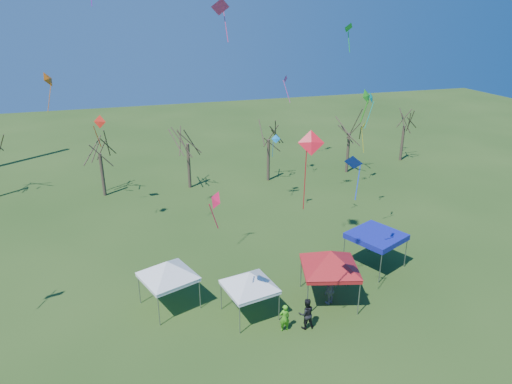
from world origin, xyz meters
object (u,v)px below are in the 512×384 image
at_px(tent_red, 331,254).
at_px(tent_blue, 376,237).
at_px(person_grey, 331,291).
at_px(tree_3, 269,125).
at_px(tent_white_west, 167,264).
at_px(tree_2, 187,128).
at_px(person_green, 284,318).
at_px(tree_5, 406,113).
at_px(person_dark, 306,314).
at_px(tent_white_mid, 249,275).
at_px(tree_1, 98,138).
at_px(tree_4, 350,119).

relative_size(tent_red, tent_blue, 1.04).
bearing_deg(person_grey, tent_red, -118.18).
relative_size(tree_3, tent_white_west, 2.05).
height_order(tree_2, person_green, tree_2).
bearing_deg(tent_white_west, tree_5, 35.18).
bearing_deg(person_dark, tree_2, -78.87).
xyz_separation_m(tree_5, tent_white_mid, (-26.13, -23.85, -2.98)).
distance_m(tent_white_mid, tent_red, 5.14).
xyz_separation_m(tree_1, tent_white_west, (3.91, -20.14, -2.86)).
relative_size(tree_5, tent_white_mid, 1.96).
height_order(person_grey, person_green, person_grey).
xyz_separation_m(tree_1, tent_red, (13.48, -22.46, -2.49)).
bearing_deg(tent_blue, person_grey, -147.26).
relative_size(tree_1, tent_white_mid, 1.98).
bearing_deg(tree_3, tree_4, -0.26).
distance_m(tree_1, person_grey, 26.93).
relative_size(tree_2, tent_red, 1.83).
xyz_separation_m(tree_5, tent_red, (-21.01, -23.88, -2.43)).
relative_size(person_grey, person_green, 1.09).
xyz_separation_m(tree_2, tent_blue, (9.99, -19.37, -3.93)).
relative_size(tent_white_mid, tent_red, 0.85).
bearing_deg(tree_3, tent_red, -98.64).
bearing_deg(tent_white_mid, tree_5, 42.40).
bearing_deg(person_green, tree_4, -127.27).
bearing_deg(tent_white_mid, tree_4, 50.82).
distance_m(tree_2, tent_blue, 22.15).
bearing_deg(person_dark, tent_blue, -141.33).
distance_m(tent_red, person_dark, 3.92).
bearing_deg(tree_1, tree_3, -2.06).
height_order(tree_1, tent_blue, tree_1).
distance_m(person_dark, person_grey, 2.92).
relative_size(tree_1, person_green, 4.44).
bearing_deg(tree_5, tree_4, -166.15).
height_order(tent_blue, person_grey, tent_blue).
bearing_deg(tent_white_mid, tent_red, -0.31).
bearing_deg(tent_white_west, tent_white_mid, -27.28).
bearing_deg(tree_1, tree_2, -1.85).
relative_size(tent_white_west, tent_white_mid, 1.02).
bearing_deg(tent_red, person_dark, -138.74).
xyz_separation_m(tent_white_mid, person_grey, (5.10, -0.37, -1.82)).
relative_size(tree_4, tent_blue, 1.83).
bearing_deg(tree_1, tent_red, -59.04).
height_order(tree_2, person_dark, tree_2).
bearing_deg(tree_4, person_green, -124.42).
xyz_separation_m(tree_3, tent_white_west, (-12.89, -19.53, -3.15)).
relative_size(tree_5, tent_red, 1.67).
height_order(tree_3, person_grey, tree_3).
xyz_separation_m(tree_5, tent_blue, (-16.10, -21.06, -3.37)).
relative_size(tent_white_west, person_dark, 2.02).
relative_size(tree_3, tent_red, 1.77).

